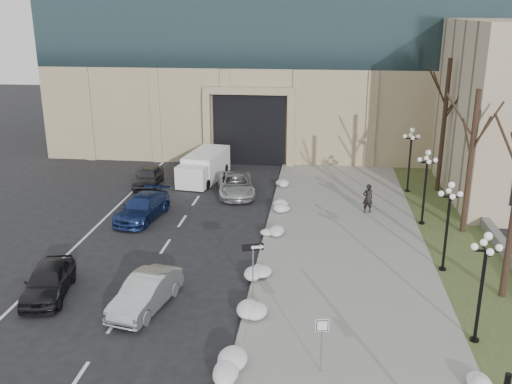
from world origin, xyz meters
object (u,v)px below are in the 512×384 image
(box_truck, at_px, (204,167))
(keep_sign, at_px, (322,334))
(car_d, at_px, (236,185))
(car_b, at_px, (146,293))
(lamppost_c, at_px, (426,177))
(car_c, at_px, (142,207))
(pedestrian, at_px, (368,198))
(lamppost_a, at_px, (483,273))
(car_e, at_px, (148,177))
(car_a, at_px, (48,281))
(lamppost_b, at_px, (448,215))
(lamppost_d, at_px, (410,151))
(one_way_sign, at_px, (257,254))

(box_truck, distance_m, keep_sign, 25.58)
(car_d, relative_size, keep_sign, 2.34)
(car_b, height_order, keep_sign, keep_sign)
(lamppost_c, bearing_deg, car_b, -139.57)
(car_c, xyz_separation_m, lamppost_c, (17.36, 0.83, 2.32))
(car_b, distance_m, pedestrian, 17.09)
(pedestrian, xyz_separation_m, keep_sign, (-2.88, -17.37, 0.59))
(lamppost_a, xyz_separation_m, lamppost_c, (0.00, 13.00, 0.00))
(car_c, height_order, lamppost_c, lamppost_c)
(car_d, distance_m, lamppost_a, 21.65)
(car_b, relative_size, car_e, 1.08)
(pedestrian, relative_size, lamppost_a, 0.40)
(car_a, distance_m, box_truck, 19.61)
(car_a, bearing_deg, box_truck, 69.13)
(lamppost_a, relative_size, lamppost_c, 1.00)
(car_d, relative_size, lamppost_b, 1.12)
(lamppost_c, distance_m, lamppost_d, 6.50)
(one_way_sign, bearing_deg, car_a, 167.07)
(car_d, relative_size, car_e, 1.26)
(car_a, distance_m, car_c, 10.42)
(car_a, height_order, keep_sign, keep_sign)
(lamppost_b, bearing_deg, car_c, 161.92)
(car_b, relative_size, box_truck, 0.67)
(lamppost_b, bearing_deg, keep_sign, -123.36)
(car_b, distance_m, lamppost_a, 14.07)
(pedestrian, height_order, one_way_sign, one_way_sign)
(car_a, xyz_separation_m, car_d, (6.38, 15.88, -0.02))
(lamppost_b, height_order, lamppost_c, same)
(lamppost_b, bearing_deg, one_way_sign, -156.72)
(car_e, bearing_deg, lamppost_a, -47.72)
(car_d, bearing_deg, box_truck, 119.15)
(car_b, xyz_separation_m, keep_sign, (7.73, -3.97, 0.92))
(box_truck, bearing_deg, lamppost_a, -46.25)
(car_c, distance_m, lamppost_c, 17.54)
(car_b, height_order, one_way_sign, one_way_sign)
(car_a, bearing_deg, pedestrian, 28.79)
(box_truck, distance_m, lamppost_c, 17.39)
(car_b, height_order, lamppost_b, lamppost_b)
(car_e, bearing_deg, keep_sign, -62.01)
(box_truck, distance_m, one_way_sign, 19.57)
(car_a, bearing_deg, lamppost_c, 20.06)
(car_a, distance_m, car_e, 17.18)
(car_d, bearing_deg, lamppost_b, -54.35)
(car_b, bearing_deg, lamppost_a, 6.78)
(lamppost_c, bearing_deg, car_a, -149.03)
(lamppost_b, height_order, lamppost_d, same)
(car_b, distance_m, one_way_sign, 5.21)
(lamppost_b, bearing_deg, car_d, 137.55)
(lamppost_a, bearing_deg, lamppost_b, 90.00)
(car_e, relative_size, lamppost_c, 0.89)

